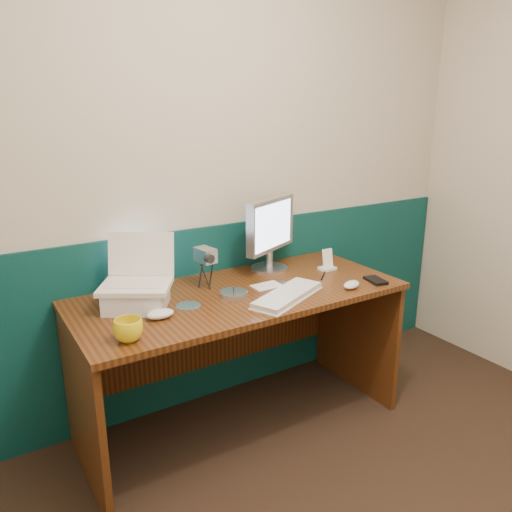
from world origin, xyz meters
TOP-DOWN VIEW (x-y plane):
  - back_wall at (0.00, 1.75)m, footprint 3.50×0.04m
  - wainscot at (0.00, 1.74)m, footprint 3.48×0.02m
  - desk at (0.01, 1.38)m, footprint 1.60×0.70m
  - laptop_riser at (-0.48, 1.45)m, footprint 0.34×0.33m
  - laptop at (-0.48, 1.45)m, footprint 0.38×0.36m
  - monitor at (0.31, 1.59)m, footprint 0.41×0.27m
  - keyboard at (0.15, 1.19)m, footprint 0.44×0.31m
  - mouse_right at (0.50, 1.13)m, footprint 0.13×0.10m
  - mouse_left at (-0.44, 1.28)m, footprint 0.12×0.07m
  - mug at (-0.62, 1.15)m, footprint 0.13×0.13m
  - camcorder at (-0.10, 1.52)m, footprint 0.12×0.15m
  - cd_spindle at (-0.05, 1.33)m, footprint 0.13×0.13m
  - cd_loose_a at (-0.28, 1.35)m, footprint 0.11×0.11m
  - cd_loose_b at (0.25, 1.34)m, footprint 0.13×0.13m
  - pen at (0.50, 1.35)m, footprint 0.11×0.10m
  - papers at (0.16, 1.38)m, footprint 0.15×0.10m
  - dock at (0.59, 1.42)m, footprint 0.09×0.07m
  - music_player at (0.59, 1.42)m, footprint 0.06×0.03m
  - pda at (0.67, 1.14)m, footprint 0.10×0.14m

SIDE VIEW (x-z plane):
  - desk at x=0.01m, z-range 0.00..0.75m
  - wainscot at x=0.00m, z-range 0.00..1.00m
  - cd_loose_a at x=-0.28m, z-range 0.75..0.75m
  - cd_loose_b at x=0.25m, z-range 0.75..0.75m
  - papers at x=0.16m, z-range 0.75..0.75m
  - pen at x=0.50m, z-range 0.75..0.76m
  - pda at x=0.67m, z-range 0.75..0.76m
  - dock at x=0.59m, z-range 0.75..0.77m
  - keyboard at x=0.15m, z-range 0.75..0.77m
  - cd_spindle at x=-0.05m, z-range 0.75..0.78m
  - mouse_right at x=0.50m, z-range 0.75..0.79m
  - mouse_left at x=-0.44m, z-range 0.75..0.79m
  - mug at x=-0.62m, z-range 0.75..0.84m
  - laptop_riser at x=-0.48m, z-range 0.75..0.84m
  - music_player at x=0.59m, z-range 0.77..0.87m
  - camcorder at x=-0.10m, z-range 0.75..0.97m
  - monitor at x=0.31m, z-range 0.75..1.15m
  - laptop at x=-0.48m, z-range 0.84..1.09m
  - back_wall at x=0.00m, z-range 0.00..2.50m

